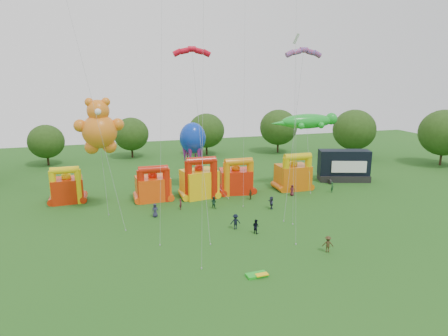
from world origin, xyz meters
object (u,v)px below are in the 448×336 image
object	(u,v)px
stage_trailer	(344,166)
spectator_0	(155,210)
bouncy_castle_2	(200,181)
spectator_4	(250,195)
octopus_kite	(203,162)
teddy_bear_kite	(100,131)
bouncy_castle_0	(67,188)
gecko_kite	(308,136)

from	to	relation	value
stage_trailer	spectator_0	xyz separation A→B (m)	(-34.25, -9.12, -1.73)
bouncy_castle_2	spectator_4	world-z (taller)	bouncy_castle_2
spectator_0	spectator_4	bearing A→B (deg)	12.66
octopus_kite	spectator_0	bearing A→B (deg)	-131.47
bouncy_castle_2	teddy_bear_kite	bearing A→B (deg)	-167.54
bouncy_castle_2	spectator_0	world-z (taller)	bouncy_castle_2
spectator_0	spectator_4	xyz separation A→B (m)	(14.71, 3.49, -0.16)
bouncy_castle_2	octopus_kite	size ratio (longest dim) A/B	0.60
bouncy_castle_0	spectator_4	size ratio (longest dim) A/B	3.67
spectator_0	octopus_kite	bearing A→B (deg)	47.84
octopus_kite	spectator_4	size ratio (longest dim) A/B	7.15
bouncy_castle_2	spectator_0	size ratio (longest dim) A/B	3.54
bouncy_castle_0	bouncy_castle_2	bearing A→B (deg)	-9.12
gecko_kite	octopus_kite	distance (m)	17.47
bouncy_castle_2	octopus_kite	world-z (taller)	octopus_kite
octopus_kite	stage_trailer	bearing A→B (deg)	-2.41
gecko_kite	spectator_0	xyz separation A→B (m)	(-25.72, -6.97, -7.67)
teddy_bear_kite	spectator_4	size ratio (longest dim) A/B	10.24
teddy_bear_kite	spectator_0	size ratio (longest dim) A/B	8.47
stage_trailer	spectator_4	size ratio (longest dim) A/B	6.07
stage_trailer	spectator_0	size ratio (longest dim) A/B	5.03
stage_trailer	teddy_bear_kite	size ratio (longest dim) A/B	0.59
bouncy_castle_0	spectator_0	world-z (taller)	bouncy_castle_0
teddy_bear_kite	gecko_kite	xyz separation A→B (m)	(32.05, 3.20, -2.58)
spectator_4	stage_trailer	bearing A→B (deg)	153.19
bouncy_castle_0	teddy_bear_kite	distance (m)	12.14
bouncy_castle_2	octopus_kite	bearing A→B (deg)	67.94
bouncy_castle_2	gecko_kite	size ratio (longest dim) A/B	0.53
octopus_kite	spectator_4	bearing A→B (deg)	-49.51
stage_trailer	teddy_bear_kite	world-z (taller)	teddy_bear_kite
gecko_kite	octopus_kite	bearing A→B (deg)	169.11
teddy_bear_kite	spectator_0	bearing A→B (deg)	-30.75
octopus_kite	spectator_4	world-z (taller)	octopus_kite
stage_trailer	teddy_bear_kite	distance (m)	41.81
bouncy_castle_0	spectator_0	xyz separation A→B (m)	(11.60, -9.95, -1.23)
gecko_kite	spectator_0	world-z (taller)	gecko_kite
gecko_kite	octopus_kite	xyz separation A→B (m)	(-16.72, 3.22, -3.91)
gecko_kite	teddy_bear_kite	bearing A→B (deg)	-174.30
bouncy_castle_0	spectator_4	world-z (taller)	bouncy_castle_0
stage_trailer	bouncy_castle_0	bearing A→B (deg)	178.96
bouncy_castle_2	stage_trailer	distance (m)	26.69
bouncy_castle_0	gecko_kite	size ratio (longest dim) A/B	0.46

